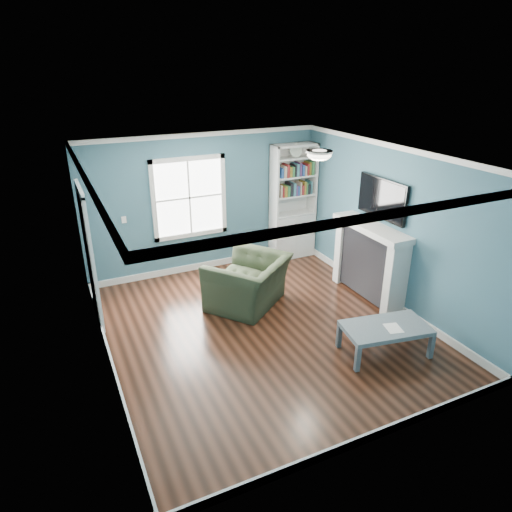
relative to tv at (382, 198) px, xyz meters
name	(u,v)px	position (x,y,z in m)	size (l,w,h in m)	color
floor	(263,329)	(-2.20, -0.20, -1.72)	(5.00, 5.00, 0.00)	black
room_walls	(264,231)	(-2.20, -0.20, -0.14)	(5.00, 5.00, 5.00)	#3C6679
trim	(264,254)	(-2.20, -0.20, -0.49)	(4.50, 5.00, 2.60)	white
window	(189,198)	(-2.50, 2.29, -0.27)	(1.40, 0.06, 1.50)	white
bookshelf	(292,213)	(-0.43, 2.10, -0.80)	(0.90, 0.35, 2.31)	silver
fireplace	(369,262)	(-0.12, 0.00, -1.09)	(0.44, 1.58, 1.30)	black
tv	(382,198)	(0.00, 0.00, 0.00)	(0.06, 1.10, 0.65)	black
door	(89,256)	(-4.42, 1.20, -0.65)	(0.12, 0.98, 2.17)	silver
ceiling_fixture	(319,154)	(-1.30, -0.10, 0.82)	(0.38, 0.38, 0.15)	white
light_switch	(124,220)	(-3.70, 2.28, -0.52)	(0.08, 0.01, 0.12)	white
recliner	(248,274)	(-2.09, 0.60, -1.18)	(1.25, 0.81, 1.09)	#242E1D
coffee_table	(386,329)	(-0.95, -1.45, -1.36)	(1.25, 0.83, 0.42)	#4E575E
paper_sheet	(393,328)	(-0.90, -1.54, -1.30)	(0.20, 0.26, 0.00)	white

